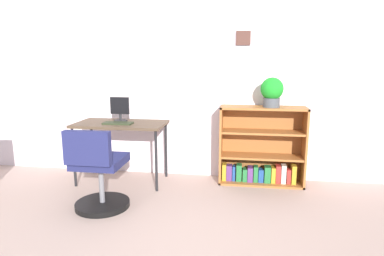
{
  "coord_description": "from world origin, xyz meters",
  "views": [
    {
      "loc": [
        0.77,
        -1.84,
        1.38
      ],
      "look_at": [
        0.29,
        1.35,
        0.74
      ],
      "focal_mm": 31.21,
      "sensor_mm": 36.0,
      "label": 1
    }
  ],
  "objects_px": {
    "desk": "(121,128)",
    "bookshelf_low": "(261,151)",
    "office_chair": "(98,175)",
    "keyboard": "(118,123)",
    "potted_plant_on_shelf": "(272,91)",
    "monitor": "(120,109)"
  },
  "relations": [
    {
      "from": "potted_plant_on_shelf",
      "to": "office_chair",
      "type": "bearing_deg",
      "value": -150.5
    },
    {
      "from": "office_chair",
      "to": "potted_plant_on_shelf",
      "type": "xyz_separation_m",
      "value": [
        1.63,
        0.92,
        0.72
      ]
    },
    {
      "from": "keyboard",
      "to": "potted_plant_on_shelf",
      "type": "distance_m",
      "value": 1.74
    },
    {
      "from": "desk",
      "to": "bookshelf_low",
      "type": "height_order",
      "value": "bookshelf_low"
    },
    {
      "from": "potted_plant_on_shelf",
      "to": "desk",
      "type": "bearing_deg",
      "value": -174.78
    },
    {
      "from": "monitor",
      "to": "office_chair",
      "type": "distance_m",
      "value": 1.0
    },
    {
      "from": "monitor",
      "to": "keyboard",
      "type": "xyz_separation_m",
      "value": [
        0.04,
        -0.18,
        -0.13
      ]
    },
    {
      "from": "desk",
      "to": "monitor",
      "type": "distance_m",
      "value": 0.22
    },
    {
      "from": "potted_plant_on_shelf",
      "to": "keyboard",
      "type": "bearing_deg",
      "value": -172.07
    },
    {
      "from": "monitor",
      "to": "potted_plant_on_shelf",
      "type": "bearing_deg",
      "value": 1.95
    },
    {
      "from": "bookshelf_low",
      "to": "potted_plant_on_shelf",
      "type": "xyz_separation_m",
      "value": [
        0.09,
        -0.06,
        0.69
      ]
    },
    {
      "from": "keyboard",
      "to": "office_chair",
      "type": "distance_m",
      "value": 0.78
    },
    {
      "from": "keyboard",
      "to": "potted_plant_on_shelf",
      "type": "xyz_separation_m",
      "value": [
        1.69,
        0.23,
        0.36
      ]
    },
    {
      "from": "bookshelf_low",
      "to": "potted_plant_on_shelf",
      "type": "bearing_deg",
      "value": -33.27
    },
    {
      "from": "desk",
      "to": "bookshelf_low",
      "type": "xyz_separation_m",
      "value": [
        1.6,
        0.21,
        -0.26
      ]
    },
    {
      "from": "desk",
      "to": "keyboard",
      "type": "height_order",
      "value": "keyboard"
    },
    {
      "from": "monitor",
      "to": "desk",
      "type": "bearing_deg",
      "value": -69.07
    },
    {
      "from": "office_chair",
      "to": "bookshelf_low",
      "type": "xyz_separation_m",
      "value": [
        1.55,
        0.98,
        0.03
      ]
    },
    {
      "from": "monitor",
      "to": "keyboard",
      "type": "distance_m",
      "value": 0.22
    },
    {
      "from": "office_chair",
      "to": "potted_plant_on_shelf",
      "type": "distance_m",
      "value": 2.01
    },
    {
      "from": "office_chair",
      "to": "keyboard",
      "type": "bearing_deg",
      "value": 94.45
    },
    {
      "from": "desk",
      "to": "bookshelf_low",
      "type": "bearing_deg",
      "value": 7.47
    }
  ]
}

